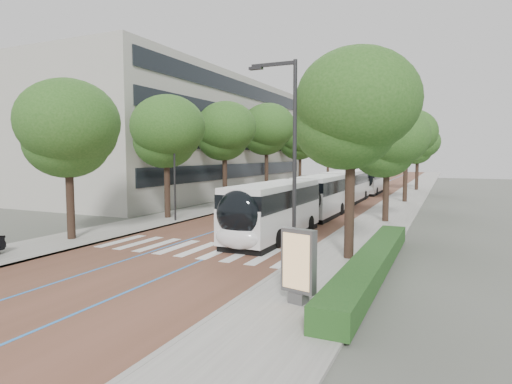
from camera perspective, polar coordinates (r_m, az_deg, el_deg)
ground at (r=21.52m, az=-9.68°, el=-8.06°), size 160.00×160.00×0.00m
road at (r=58.72m, az=12.80°, el=0.16°), size 11.00×140.00×0.02m
sidewalk_left at (r=60.67m, az=5.85°, el=0.46°), size 4.00×140.00×0.12m
sidewalk_right at (r=57.67m, az=20.12°, el=-0.06°), size 4.00×140.00×0.12m
kerb_left at (r=60.09m, az=7.57°, el=0.40°), size 0.20×140.00×0.14m
kerb_right at (r=57.84m, az=18.24°, el=0.01°), size 0.20×140.00×0.14m
zebra_crossing at (r=22.22m, az=-7.79°, el=-7.55°), size 10.55×3.60×0.01m
lane_line_left at (r=59.06m, az=11.28°, el=0.23°), size 0.12×126.00×0.01m
lane_line_right at (r=58.41m, az=14.34°, el=0.12°), size 0.12×126.00×0.01m
office_building at (r=55.11m, az=-10.20°, el=7.17°), size 18.11×40.00×14.00m
hedge at (r=18.05m, az=15.29°, el=-9.01°), size 1.20×14.00×0.80m
streetlight_near at (r=15.23m, az=4.53°, el=4.92°), size 1.82×0.20×8.00m
streetlight_far at (r=39.65m, az=17.02°, el=4.76°), size 1.82×0.20×8.00m
lamp_post_left at (r=31.02m, az=-10.82°, el=3.59°), size 0.14×0.14×8.00m
trees_left at (r=48.50m, az=1.01°, el=7.18°), size 6.36×60.67×10.06m
trees_right at (r=38.89m, az=18.53°, el=6.67°), size 5.47×47.32×8.93m
lead_bus at (r=28.22m, az=5.45°, el=-1.55°), size 2.73×18.42×3.20m
bus_queued_0 at (r=43.38m, az=11.87°, el=0.65°), size 2.62×12.42×3.20m
bus_queued_1 at (r=55.99m, az=15.10°, el=1.54°), size 2.56×12.40×3.20m
ad_panel at (r=13.78m, az=5.70°, el=-9.57°), size 1.19×0.56×2.39m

